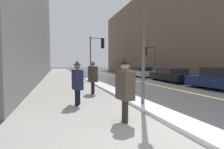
% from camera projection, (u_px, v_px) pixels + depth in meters
% --- Properties ---
extents(ground_plane, '(160.00, 160.00, 0.00)m').
position_uv_depth(ground_plane, '(183.00, 131.00, 3.89)').
color(ground_plane, '#38383A').
extents(sidewalk_slab, '(4.00, 80.00, 0.01)m').
position_uv_depth(sidewalk_slab, '(64.00, 79.00, 17.56)').
color(sidewalk_slab, '#9E9B93').
rests_on(sidewalk_slab, ground).
extents(road_centre_stripe, '(0.16, 80.00, 0.00)m').
position_uv_depth(road_centre_stripe, '(120.00, 78.00, 19.37)').
color(road_centre_stripe, gold).
rests_on(road_centre_stripe, ground).
extents(snow_bank_curb, '(0.78, 15.26, 0.13)m').
position_uv_depth(snow_bank_curb, '(110.00, 89.00, 9.99)').
color(snow_bank_curb, white).
rests_on(snow_bank_curb, ground).
extents(building_facade_right, '(6.00, 36.00, 12.61)m').
position_uv_depth(building_facade_right, '(157.00, 35.00, 28.37)').
color(building_facade_right, '#846B56').
rests_on(building_facade_right, ground).
extents(lamp_post, '(0.28, 0.28, 4.72)m').
position_uv_depth(lamp_post, '(144.00, 25.00, 5.92)').
color(lamp_post, '#515156').
rests_on(lamp_post, ground).
extents(traffic_light_near, '(1.30, 0.36, 3.97)m').
position_uv_depth(traffic_light_near, '(98.00, 49.00, 15.71)').
color(traffic_light_near, '#515156').
rests_on(traffic_light_near, ground).
extents(traffic_light_far, '(1.31, 0.32, 3.48)m').
position_uv_depth(traffic_light_far, '(149.00, 55.00, 18.90)').
color(traffic_light_far, '#515156').
rests_on(traffic_light_far, ground).
extents(pedestrian_nearside, '(0.38, 0.55, 1.64)m').
position_uv_depth(pedestrian_nearside, '(125.00, 87.00, 4.49)').
color(pedestrian_nearside, '#2A241B').
rests_on(pedestrian_nearside, ground).
extents(pedestrian_with_shoulder_bag, '(0.38, 0.73, 1.62)m').
position_uv_depth(pedestrian_with_shoulder_bag, '(77.00, 81.00, 6.30)').
color(pedestrian_with_shoulder_bag, black).
rests_on(pedestrian_with_shoulder_bag, ground).
extents(pedestrian_trailing, '(0.41, 0.58, 1.65)m').
position_uv_depth(pedestrian_trailing, '(93.00, 76.00, 8.69)').
color(pedestrian_trailing, black).
rests_on(pedestrian_trailing, ground).
extents(parked_car_black, '(2.13, 4.87, 1.15)m').
position_uv_depth(parked_car_black, '(171.00, 75.00, 15.17)').
color(parked_car_black, black).
rests_on(parked_car_black, ground).
extents(parked_car_white, '(1.85, 4.40, 1.14)m').
position_uv_depth(parked_car_white, '(141.00, 72.00, 20.74)').
color(parked_car_white, silver).
rests_on(parked_car_white, ground).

